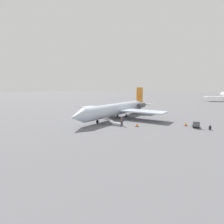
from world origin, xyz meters
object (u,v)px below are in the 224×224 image
object	(u,v)px
airplane_main	(119,109)
suitcase	(210,128)
luggage_cart	(196,125)
passenger	(122,121)
boarding_stairs	(115,123)

from	to	relation	value
airplane_main	suitcase	bearing A→B (deg)	83.44
luggage_cart	passenger	bearing A→B (deg)	-76.20
luggage_cart	suitcase	world-z (taller)	luggage_cart
airplane_main	passenger	bearing A→B (deg)	34.30
boarding_stairs	airplane_main	bearing A→B (deg)	-63.47
boarding_stairs	suitcase	world-z (taller)	boarding_stairs
passenger	suitcase	distance (m)	15.11
airplane_main	luggage_cart	size ratio (longest dim) A/B	12.34
passenger	suitcase	size ratio (longest dim) A/B	1.98
airplane_main	suitcase	size ratio (longest dim) A/B	33.49
boarding_stairs	luggage_cart	size ratio (longest dim) A/B	1.69
luggage_cart	suitcase	size ratio (longest dim) A/B	2.71
suitcase	passenger	bearing A→B (deg)	-69.72
boarding_stairs	suitcase	distance (m)	16.39
airplane_main	boarding_stairs	bearing A→B (deg)	26.53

